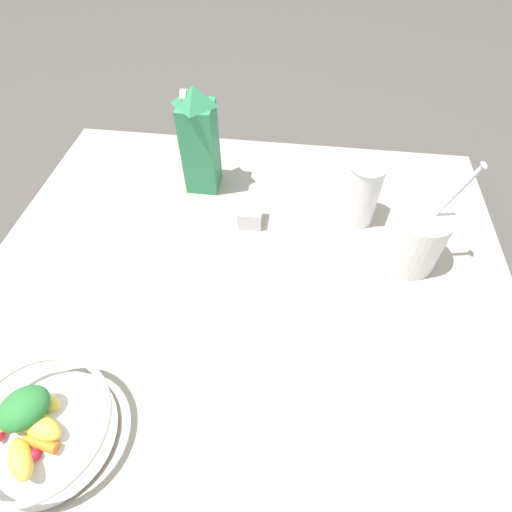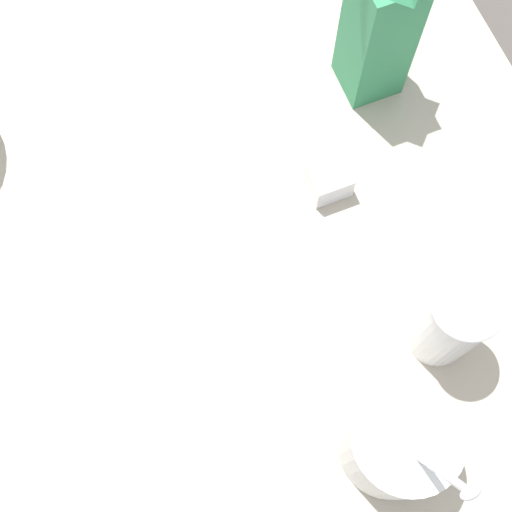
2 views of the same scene
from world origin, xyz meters
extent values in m
plane|color=#4C4742|center=(0.00, 0.00, 0.00)|extent=(6.00, 6.00, 0.00)
cube|color=#B2A893|center=(0.00, 0.00, 0.02)|extent=(1.04, 1.04, 0.04)
cube|color=#338C59|center=(-0.33, -0.13, 0.15)|extent=(0.07, 0.07, 0.21)
cylinder|color=white|center=(-0.15, 0.32, 0.11)|extent=(0.11, 0.11, 0.12)
cylinder|color=white|center=(-0.15, 0.32, 0.16)|extent=(0.11, 0.11, 0.02)
cylinder|color=silver|center=(-0.15, 0.34, 0.20)|extent=(0.01, 0.07, 0.17)
ellipsoid|color=silver|center=(-0.15, 0.37, 0.28)|extent=(0.02, 0.01, 0.01)
cylinder|color=white|center=(-0.26, 0.22, 0.12)|extent=(0.07, 0.07, 0.15)
torus|color=white|center=(-0.26, 0.22, 0.19)|extent=(0.08, 0.08, 0.01)
cube|color=silver|center=(-0.21, -0.01, 0.07)|extent=(0.05, 0.05, 0.04)
cube|color=brown|center=(-0.21, -0.01, 0.06)|extent=(0.04, 0.04, 0.02)
camera|label=1|loc=(0.40, 0.08, 0.67)|focal=28.00mm
camera|label=2|loc=(0.01, 0.32, 0.88)|focal=50.00mm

